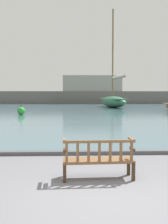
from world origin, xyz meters
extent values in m
plane|color=slate|center=(0.00, 0.00, 0.00)|extent=(160.00, 160.00, 0.00)
cube|color=#476670|center=(0.00, 44.00, 0.04)|extent=(100.00, 80.00, 0.08)
cube|color=#4C4C50|center=(0.00, 3.85, 0.06)|extent=(40.00, 0.30, 0.12)
cube|color=#3D2A19|center=(-0.82, 1.42, 0.21)|extent=(0.07, 0.07, 0.42)
cube|color=#3D2A19|center=(0.71, 1.48, 0.21)|extent=(0.07, 0.07, 0.42)
cube|color=#3D2A19|center=(-0.80, 0.97, 0.21)|extent=(0.07, 0.07, 0.42)
cube|color=#3D2A19|center=(0.73, 1.03, 0.21)|extent=(0.07, 0.07, 0.42)
cube|color=brown|center=(-0.05, 1.23, 0.42)|extent=(1.62, 0.59, 0.06)
cube|color=brown|center=(-0.04, 1.01, 0.89)|extent=(1.60, 0.12, 0.06)
cube|color=brown|center=(-0.76, 0.97, 0.66)|extent=(0.06, 0.04, 0.41)
cube|color=brown|center=(-0.52, 0.99, 0.66)|extent=(0.06, 0.04, 0.41)
cube|color=brown|center=(-0.28, 1.00, 0.66)|extent=(0.06, 0.04, 0.41)
cube|color=brown|center=(-0.04, 1.01, 0.66)|extent=(0.06, 0.04, 0.41)
cube|color=brown|center=(0.20, 1.02, 0.66)|extent=(0.06, 0.04, 0.41)
cube|color=brown|center=(0.44, 1.03, 0.66)|extent=(0.06, 0.04, 0.41)
cube|color=brown|center=(0.68, 1.04, 0.66)|extent=(0.06, 0.04, 0.41)
cube|color=#3D2A19|center=(-0.81, 1.10, 0.69)|extent=(0.07, 0.30, 0.06)
cube|color=brown|center=(-0.82, 1.19, 0.90)|extent=(0.08, 0.47, 0.04)
cube|color=#3D2A19|center=(0.73, 1.17, 0.69)|extent=(0.07, 0.30, 0.06)
cube|color=brown|center=(0.72, 1.26, 0.90)|extent=(0.08, 0.47, 0.04)
cylinder|color=brown|center=(10.90, 29.65, 0.90)|extent=(0.32, 1.39, 0.14)
ellipsoid|color=#2D6647|center=(5.40, 36.91, 0.91)|extent=(3.85, 10.32, 1.66)
cube|color=#5B9375|center=(5.40, 36.91, 1.37)|extent=(3.10, 9.03, 0.08)
cylinder|color=brown|center=(5.36, 37.16, 8.05)|extent=(0.23, 0.23, 13.28)
cylinder|color=brown|center=(5.79, 34.42, 4.34)|extent=(1.05, 5.50, 0.18)
cylinder|color=silver|center=(5.79, 34.42, 4.52)|extent=(1.14, 4.98, 0.37)
sphere|color=green|center=(-5.44, 21.17, 0.44)|extent=(0.72, 0.72, 0.72)
cylinder|color=#2D2D33|center=(-5.44, 21.17, 1.15)|extent=(0.06, 0.06, 0.70)
cube|color=#66605B|center=(0.00, 54.67, 1.37)|extent=(56.87, 2.40, 2.73)
cube|color=gray|center=(3.52, 54.67, 4.40)|extent=(12.49, 2.00, 3.34)
camera|label=1|loc=(-0.62, -5.08, 1.91)|focal=45.00mm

